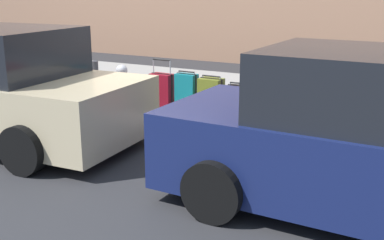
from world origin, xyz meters
The scene contains 12 objects.
ground_plane centered at (0.00, 0.00, 0.00)m, with size 40.00×40.00×0.00m, color #28282B.
sidewalk_curb centered at (0.00, -2.50, 0.07)m, with size 18.00×5.00×0.14m, color gray.
suitcase_navy_1 centered at (-3.45, -0.66, 0.43)m, with size 0.49×0.19×0.84m.
suitcase_silver_2 centered at (-2.88, -0.65, 0.46)m, with size 0.48×0.24×0.70m.
suitcase_red_3 centered at (-2.31, -0.62, 0.49)m, with size 0.48×0.23×0.99m.
suitcase_black_4 centered at (-1.74, -0.74, 0.45)m, with size 0.50×0.21×0.67m.
suitcase_olive_5 centered at (-1.21, -0.68, 0.49)m, with size 0.39×0.27×0.75m.
suitcase_teal_6 centered at (-0.75, -0.69, 0.51)m, with size 0.37×0.22×0.79m.
suitcase_maroon_7 centered at (-0.27, -0.67, 0.49)m, with size 0.41×0.25×0.95m.
fire_hydrant centered at (0.59, -0.69, 0.55)m, with size 0.39×0.21×0.79m.
bollard_post centered at (1.07, -0.54, 0.56)m, with size 0.11×0.11×0.84m, color #333338.
parked_car_navy_0 centered at (-4.05, 1.41, 0.79)m, with size 4.37×2.08×1.69m.
Camera 1 is at (-4.59, 6.25, 2.27)m, focal length 44.93 mm.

